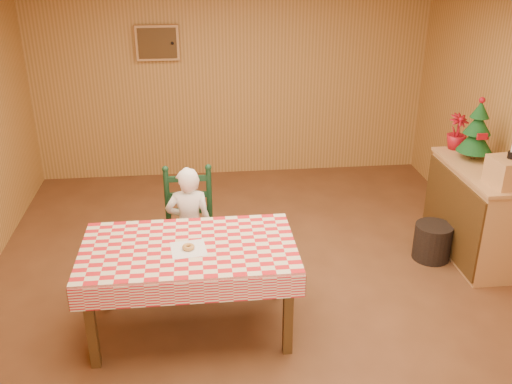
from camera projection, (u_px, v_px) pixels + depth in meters
ground at (258, 299)px, 5.04m from camera, size 6.00×6.00×0.00m
cabin_walls at (251, 81)px, 4.77m from camera, size 5.10×6.05×2.65m
dining_table at (189, 255)px, 4.39m from camera, size 1.66×0.96×0.77m
ladder_chair at (190, 229)px, 5.17m from camera, size 0.44×0.40×1.08m
seated_child at (190, 226)px, 5.10m from camera, size 0.41×0.27×1.12m
napkin at (189, 249)px, 4.31m from camera, size 0.29×0.29×0.00m
donut at (188, 247)px, 4.30m from camera, size 0.10×0.10×0.03m
shelf_unit at (476, 212)px, 5.57m from camera, size 0.54×1.24×0.93m
crate at (508, 172)px, 4.96m from camera, size 0.33×0.33×0.25m
christmas_tree at (477, 131)px, 5.49m from camera, size 0.34×0.34×0.62m
flower_arrangement at (457, 132)px, 5.80m from camera, size 0.24×0.24×0.36m
candle_set at (512, 151)px, 4.89m from camera, size 0.07×0.07×0.22m
storage_bin at (432, 242)px, 5.61m from camera, size 0.38×0.38×0.36m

